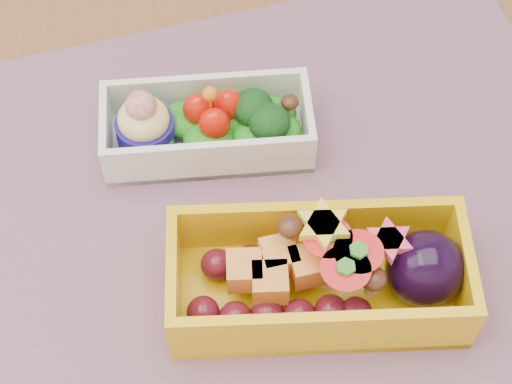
{
  "coord_description": "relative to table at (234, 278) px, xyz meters",
  "views": [
    {
      "loc": [
        -0.01,
        -0.31,
        1.27
      ],
      "look_at": [
        0.02,
        -0.01,
        0.79
      ],
      "focal_mm": 59.89,
      "sensor_mm": 36.0,
      "label": 1
    }
  ],
  "objects": [
    {
      "name": "placemat",
      "position": [
        0.01,
        -0.01,
        0.1
      ],
      "size": [
        0.59,
        0.5,
        0.0
      ],
      "primitive_type": "cube",
      "rotation": [
        0.0,
        0.0,
        0.2
      ],
      "color": "gray",
      "rests_on": "table"
    },
    {
      "name": "table",
      "position": [
        0.0,
        0.0,
        0.0
      ],
      "size": [
        1.2,
        0.8,
        0.75
      ],
      "color": "brown",
      "rests_on": "ground"
    },
    {
      "name": "bento_yellow",
      "position": [
        0.06,
        -0.07,
        0.13
      ],
      "size": [
        0.19,
        0.09,
        0.06
      ],
      "rotation": [
        0.0,
        0.0,
        -0.04
      ],
      "color": "#E6B40B",
      "rests_on": "placemat"
    },
    {
      "name": "bento_white",
      "position": [
        -0.01,
        0.06,
        0.12
      ],
      "size": [
        0.15,
        0.07,
        0.06
      ],
      "rotation": [
        0.0,
        0.0,
        0.01
      ],
      "color": "white",
      "rests_on": "placemat"
    }
  ]
}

